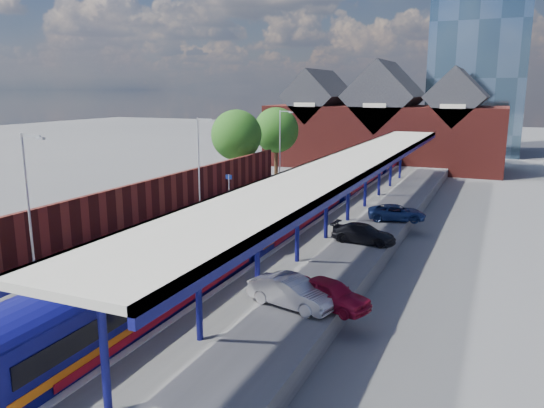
{
  "coord_description": "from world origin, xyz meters",
  "views": [
    {
      "loc": [
        14.68,
        -12.51,
        10.03
      ],
      "look_at": [
        0.89,
        19.05,
        2.6
      ],
      "focal_mm": 35.0,
      "sensor_mm": 36.0,
      "label": 1
    }
  ],
  "objects_px": {
    "parked_car_dark": "(364,233)",
    "parked_car_blue": "(397,213)",
    "platform_sign": "(229,185)",
    "lamp_post_b": "(29,195)",
    "lamp_post_d": "(281,140)",
    "lamp_post_c": "(200,158)",
    "parked_car_red": "(330,293)",
    "train": "(325,188)",
    "parked_car_silver": "(292,292)"
  },
  "relations": [
    {
      "from": "lamp_post_b",
      "to": "parked_car_dark",
      "type": "relative_size",
      "value": 1.81
    },
    {
      "from": "train",
      "to": "parked_car_silver",
      "type": "height_order",
      "value": "train"
    },
    {
      "from": "lamp_post_c",
      "to": "parked_car_silver",
      "type": "relative_size",
      "value": 1.79
    },
    {
      "from": "lamp_post_c",
      "to": "parked_car_silver",
      "type": "height_order",
      "value": "lamp_post_c"
    },
    {
      "from": "lamp_post_c",
      "to": "parked_car_silver",
      "type": "xyz_separation_m",
      "value": [
        13.34,
        -14.77,
        -3.35
      ]
    },
    {
      "from": "lamp_post_b",
      "to": "parked_car_blue",
      "type": "bearing_deg",
      "value": 51.61
    },
    {
      "from": "lamp_post_c",
      "to": "parked_car_dark",
      "type": "distance_m",
      "value": 14.75
    },
    {
      "from": "train",
      "to": "parked_car_silver",
      "type": "bearing_deg",
      "value": -75.66
    },
    {
      "from": "lamp_post_d",
      "to": "parked_car_dark",
      "type": "height_order",
      "value": "lamp_post_d"
    },
    {
      "from": "lamp_post_b",
      "to": "parked_car_silver",
      "type": "xyz_separation_m",
      "value": [
        13.34,
        1.23,
        -3.35
      ]
    },
    {
      "from": "lamp_post_c",
      "to": "parked_car_silver",
      "type": "distance_m",
      "value": 20.19
    },
    {
      "from": "lamp_post_d",
      "to": "parked_car_red",
      "type": "relative_size",
      "value": 1.92
    },
    {
      "from": "platform_sign",
      "to": "parked_car_dark",
      "type": "height_order",
      "value": "platform_sign"
    },
    {
      "from": "lamp_post_b",
      "to": "parked_car_silver",
      "type": "height_order",
      "value": "lamp_post_b"
    },
    {
      "from": "lamp_post_c",
      "to": "parked_car_dark",
      "type": "relative_size",
      "value": 1.81
    },
    {
      "from": "parked_car_blue",
      "to": "parked_car_red",
      "type": "bearing_deg",
      "value": 166.55
    },
    {
      "from": "platform_sign",
      "to": "parked_car_blue",
      "type": "xyz_separation_m",
      "value": [
        13.18,
        0.36,
        -1.13
      ]
    },
    {
      "from": "train",
      "to": "lamp_post_b",
      "type": "distance_m",
      "value": 24.19
    },
    {
      "from": "platform_sign",
      "to": "parked_car_silver",
      "type": "height_order",
      "value": "platform_sign"
    },
    {
      "from": "train",
      "to": "platform_sign",
      "type": "bearing_deg",
      "value": -144.14
    },
    {
      "from": "platform_sign",
      "to": "parked_car_red",
      "type": "relative_size",
      "value": 0.69
    },
    {
      "from": "parked_car_blue",
      "to": "parked_car_silver",
      "type": "bearing_deg",
      "value": 161.43
    },
    {
      "from": "parked_car_blue",
      "to": "platform_sign",
      "type": "bearing_deg",
      "value": 77.01
    },
    {
      "from": "parked_car_silver",
      "to": "parked_car_dark",
      "type": "bearing_deg",
      "value": 11.74
    },
    {
      "from": "lamp_post_d",
      "to": "parked_car_silver",
      "type": "distance_m",
      "value": 33.71
    },
    {
      "from": "train",
      "to": "platform_sign",
      "type": "relative_size",
      "value": 26.38
    },
    {
      "from": "parked_car_red",
      "to": "parked_car_dark",
      "type": "xyz_separation_m",
      "value": [
        -1.1,
        10.19,
        -0.06
      ]
    },
    {
      "from": "lamp_post_d",
      "to": "train",
      "type": "bearing_deg",
      "value": -49.83
    },
    {
      "from": "parked_car_dark",
      "to": "parked_car_silver",
      "type": "bearing_deg",
      "value": -177.46
    },
    {
      "from": "parked_car_dark",
      "to": "parked_car_red",
      "type": "bearing_deg",
      "value": -169.06
    },
    {
      "from": "train",
      "to": "lamp_post_d",
      "type": "distance_m",
      "value": 12.51
    },
    {
      "from": "lamp_post_d",
      "to": "parked_car_dark",
      "type": "bearing_deg",
      "value": -55.51
    },
    {
      "from": "lamp_post_c",
      "to": "parked_car_blue",
      "type": "height_order",
      "value": "lamp_post_c"
    },
    {
      "from": "train",
      "to": "parked_car_blue",
      "type": "xyz_separation_m",
      "value": [
        6.69,
        -4.33,
        -0.57
      ]
    },
    {
      "from": "lamp_post_d",
      "to": "parked_car_blue",
      "type": "bearing_deg",
      "value": -43.16
    },
    {
      "from": "train",
      "to": "parked_car_blue",
      "type": "height_order",
      "value": "train"
    },
    {
      "from": "lamp_post_b",
      "to": "platform_sign",
      "type": "xyz_separation_m",
      "value": [
        1.36,
        18.0,
        -2.3
      ]
    },
    {
      "from": "parked_car_silver",
      "to": "platform_sign",
      "type": "bearing_deg",
      "value": 49.53
    },
    {
      "from": "platform_sign",
      "to": "parked_car_silver",
      "type": "distance_m",
      "value": 20.64
    },
    {
      "from": "lamp_post_c",
      "to": "parked_car_silver",
      "type": "bearing_deg",
      "value": -47.92
    },
    {
      "from": "lamp_post_d",
      "to": "parked_car_blue",
      "type": "xyz_separation_m",
      "value": [
        14.54,
        -13.64,
        -3.44
      ]
    },
    {
      "from": "parked_car_silver",
      "to": "train",
      "type": "bearing_deg",
      "value": 28.34
    },
    {
      "from": "train",
      "to": "parked_car_silver",
      "type": "distance_m",
      "value": 22.16
    },
    {
      "from": "platform_sign",
      "to": "parked_car_dark",
      "type": "xyz_separation_m",
      "value": [
        12.4,
        -6.04,
        -1.13
      ]
    },
    {
      "from": "parked_car_dark",
      "to": "parked_car_blue",
      "type": "distance_m",
      "value": 6.44
    },
    {
      "from": "lamp_post_b",
      "to": "lamp_post_d",
      "type": "bearing_deg",
      "value": 90.0
    },
    {
      "from": "lamp_post_d",
      "to": "parked_car_red",
      "type": "distance_m",
      "value": 33.85
    },
    {
      "from": "lamp_post_b",
      "to": "parked_car_dark",
      "type": "xyz_separation_m",
      "value": [
        13.77,
        11.96,
        -3.43
      ]
    },
    {
      "from": "lamp_post_d",
      "to": "parked_car_red",
      "type": "height_order",
      "value": "lamp_post_d"
    },
    {
      "from": "parked_car_silver",
      "to": "parked_car_dark",
      "type": "height_order",
      "value": "parked_car_silver"
    }
  ]
}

